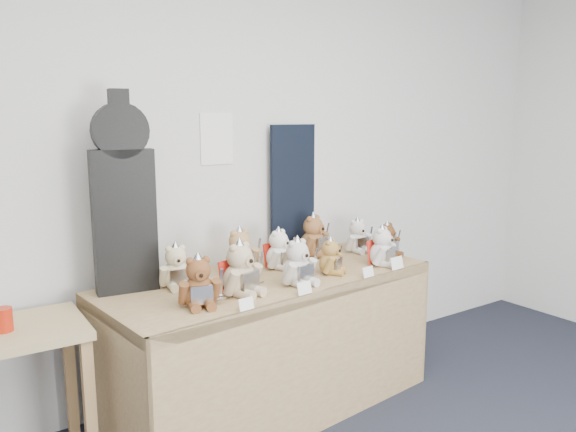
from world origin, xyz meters
TOP-DOWN VIEW (x-y plane):
  - room_shell at (0.11, 2.49)m, footprint 6.00×6.00m
  - display_table at (0.22, 2.01)m, footprint 1.95×0.97m
  - guitar_case at (-0.53, 2.26)m, footprint 0.32×0.13m
  - navy_board at (0.76, 2.50)m, footprint 0.62×0.13m
  - red_cup at (-1.12, 2.17)m, footprint 0.08×0.08m
  - teddy_front_far_left at (-0.33, 1.84)m, footprint 0.22×0.20m
  - teddy_front_left at (-0.09, 1.88)m, footprint 0.26×0.24m
  - teddy_front_centre at (0.25, 1.86)m, footprint 0.23×0.20m
  - teddy_front_right at (0.53, 1.93)m, footprint 0.19×0.18m
  - teddy_front_far_right at (0.89, 1.90)m, footprint 0.22×0.21m
  - teddy_front_end at (1.06, 2.04)m, footprint 0.21×0.18m
  - teddy_back_left at (-0.30, 2.19)m, footprint 0.21×0.18m
  - teddy_back_centre_left at (0.11, 2.22)m, footprint 0.24×0.21m
  - teddy_back_centre_right at (0.35, 2.19)m, footprint 0.22×0.21m
  - teddy_back_right at (0.70, 2.32)m, footprint 0.25×0.24m
  - teddy_back_end at (1.00, 2.24)m, footprint 0.20×0.16m
  - entry_card_a at (-0.18, 1.67)m, footprint 0.08×0.03m
  - entry_card_b at (0.18, 1.71)m, footprint 0.09×0.03m
  - entry_card_c at (0.65, 1.75)m, footprint 0.08×0.03m
  - entry_card_d at (0.90, 1.78)m, footprint 0.10×0.03m

SIDE VIEW (x-z plane):
  - display_table at x=0.22m, z-range 0.22..1.01m
  - red_cup at x=-1.12m, z-range 0.73..0.84m
  - entry_card_a at x=-0.18m, z-range 0.79..0.84m
  - entry_card_c at x=0.65m, z-range 0.79..0.84m
  - entry_card_b at x=0.18m, z-range 0.79..0.85m
  - entry_card_d at x=0.90m, z-range 0.79..0.86m
  - teddy_front_right at x=0.53m, z-range 0.76..0.99m
  - teddy_front_end at x=1.06m, z-range 0.76..1.01m
  - teddy_back_end at x=1.00m, z-range 0.76..1.01m
  - teddy_back_left at x=-0.30m, z-range 0.76..1.01m
  - teddy_back_centre_right at x=0.35m, z-range 0.76..1.02m
  - teddy_front_far_right at x=0.89m, z-range 0.76..1.02m
  - teddy_front_far_left at x=-0.33m, z-range 0.76..1.03m
  - teddy_front_centre at x=0.25m, z-range 0.75..1.03m
  - teddy_back_centre_left at x=0.11m, z-range 0.75..1.05m
  - teddy_back_right at x=0.70m, z-range 0.75..1.05m
  - teddy_front_left at x=-0.09m, z-range 0.75..1.06m
  - navy_board at x=0.76m, z-range 0.78..1.61m
  - guitar_case at x=-0.53m, z-range 0.77..1.78m
  - room_shell at x=0.11m, z-range -1.47..4.53m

